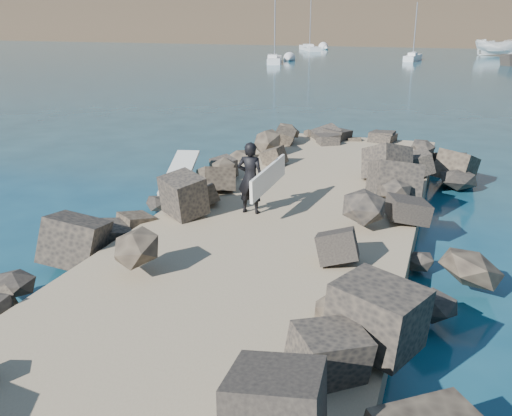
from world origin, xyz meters
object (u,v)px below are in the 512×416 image
object	(u,v)px
surfboard_resting	(180,176)
boat_imported	(498,47)
sailboat_a	(274,60)
surfer_with_board	(253,178)

from	to	relation	value
surfboard_resting	boat_imported	world-z (taller)	boat_imported
boat_imported	sailboat_a	distance (m)	32.47
surfboard_resting	boat_imported	xyz separation A→B (m)	(11.58, 71.34, 0.09)
surfboard_resting	sailboat_a	distance (m)	51.68
surfboard_resting	surfer_with_board	bearing A→B (deg)	-36.33
surfboard_resting	boat_imported	bearing A→B (deg)	66.72
surfer_with_board	sailboat_a	world-z (taller)	sailboat_a
surfboard_resting	boat_imported	distance (m)	72.28
surfboard_resting	sailboat_a	size ratio (longest dim) A/B	0.32
surfboard_resting	sailboat_a	world-z (taller)	sailboat_a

